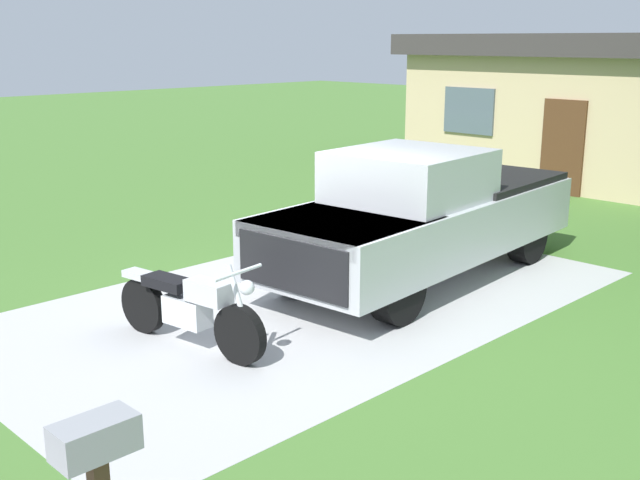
% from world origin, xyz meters
% --- Properties ---
extents(ground_plane, '(80.00, 80.00, 0.00)m').
position_xyz_m(ground_plane, '(0.00, 0.00, 0.00)').
color(ground_plane, '#44702E').
extents(driveway_pad, '(4.92, 8.60, 0.01)m').
position_xyz_m(driveway_pad, '(0.00, 0.00, 0.00)').
color(driveway_pad, '#ACACAC').
rests_on(driveway_pad, ground).
extents(motorcycle, '(2.21, 0.70, 1.09)m').
position_xyz_m(motorcycle, '(0.16, -2.03, 0.47)').
color(motorcycle, black).
rests_on(motorcycle, ground).
extents(pickup_truck, '(2.46, 5.77, 1.90)m').
position_xyz_m(pickup_truck, '(0.35, 1.98, 0.95)').
color(pickup_truck, black).
rests_on(pickup_truck, ground).
extents(mailbox, '(0.26, 0.48, 1.26)m').
position_xyz_m(mailbox, '(3.20, -4.81, 0.98)').
color(mailbox, '#4C3823').
rests_on(mailbox, ground).
extents(neighbor_house, '(9.60, 5.60, 3.50)m').
position_xyz_m(neighbor_house, '(-1.32, 11.60, 1.79)').
color(neighbor_house, tan).
rests_on(neighbor_house, ground).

